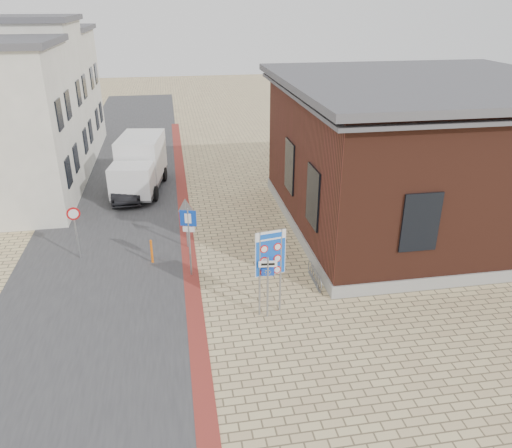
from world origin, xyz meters
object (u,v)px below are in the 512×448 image
object	(u,v)px
box_truck	(140,164)
parking_sign	(189,230)
border_sign	(270,255)
sedan	(126,185)
bollard	(152,252)
essen_sign	(268,278)

from	to	relation	value
box_truck	parking_sign	distance (m)	10.52
border_sign	parking_sign	bearing A→B (deg)	119.12
sedan	bollard	world-z (taller)	sedan
box_truck	bollard	world-z (taller)	box_truck
essen_sign	bollard	size ratio (longest dim) A/B	2.21
bollard	parking_sign	bearing A→B (deg)	-40.32
sedan	border_sign	xyz separation A→B (m)	(5.58, -12.16, 1.56)
essen_sign	sedan	bearing A→B (deg)	118.57
parking_sign	border_sign	bearing A→B (deg)	-32.14
border_sign	bollard	xyz separation A→B (m)	(-4.06, 4.33, -1.74)
border_sign	essen_sign	world-z (taller)	border_sign
sedan	bollard	distance (m)	7.98
sedan	border_sign	bearing A→B (deg)	-69.10
bollard	box_truck	bearing A→B (deg)	94.78
essen_sign	parking_sign	bearing A→B (deg)	131.43
box_truck	bollard	xyz separation A→B (m)	(0.75, -8.97, -0.98)
border_sign	parking_sign	xyz separation A→B (m)	(-2.53, 3.04, -0.29)
sedan	bollard	size ratio (longest dim) A/B	4.06
essen_sign	parking_sign	distance (m)	4.07
sedan	box_truck	world-z (taller)	box_truck
box_truck	essen_sign	bearing A→B (deg)	-62.06
sedan	parking_sign	world-z (taller)	parking_sign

